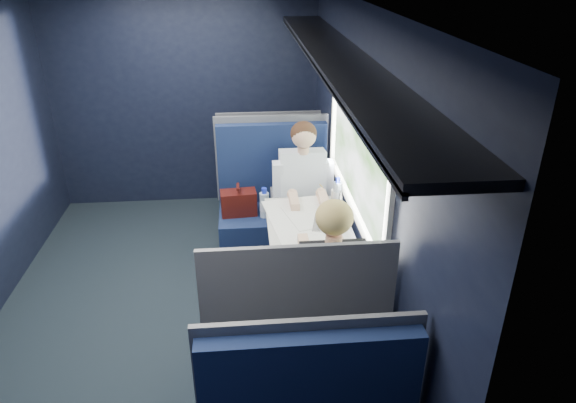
{
  "coord_description": "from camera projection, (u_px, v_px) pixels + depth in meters",
  "views": [
    {
      "loc": [
        0.6,
        -3.33,
        2.59
      ],
      "look_at": [
        0.9,
        0.0,
        0.95
      ],
      "focal_mm": 32.0,
      "sensor_mm": 36.0,
      "label": 1
    }
  ],
  "objects": [
    {
      "name": "ground",
      "position": [
        175.0,
        314.0,
        4.07
      ],
      "size": [
        2.8,
        4.2,
        0.01
      ],
      "primitive_type": "cube",
      "color": "black"
    },
    {
      "name": "woman",
      "position": [
        330.0,
        282.0,
        3.21
      ],
      "size": [
        0.53,
        0.56,
        1.32
      ],
      "color": "black",
      "rests_on": "ground"
    },
    {
      "name": "laptop",
      "position": [
        334.0,
        217.0,
        3.83
      ],
      "size": [
        0.27,
        0.32,
        0.21
      ],
      "color": "silver",
      "rests_on": "table"
    },
    {
      "name": "bottle_small",
      "position": [
        337.0,
        192.0,
        4.12
      ],
      "size": [
        0.07,
        0.07,
        0.23
      ],
      "color": "silver",
      "rests_on": "table"
    },
    {
      "name": "man",
      "position": [
        304.0,
        189.0,
        4.47
      ],
      "size": [
        0.53,
        0.56,
        1.32
      ],
      "color": "black",
      "rests_on": "ground"
    },
    {
      "name": "table",
      "position": [
        305.0,
        235.0,
        3.86
      ],
      "size": [
        0.62,
        1.0,
        0.74
      ],
      "color": "#54565E",
      "rests_on": "ground"
    },
    {
      "name": "seat_bay_near",
      "position": [
        273.0,
        212.0,
        4.73
      ],
      "size": [
        1.04,
        0.62,
        1.26
      ],
      "color": "#0D173A",
      "rests_on": "ground"
    },
    {
      "name": "papers",
      "position": [
        306.0,
        220.0,
        3.91
      ],
      "size": [
        0.65,
        0.85,
        0.01
      ],
      "primitive_type": "cube",
      "rotation": [
        0.0,
        0.0,
        0.16
      ],
      "color": "white",
      "rests_on": "table"
    },
    {
      "name": "seat_bay_far",
      "position": [
        293.0,
        341.0,
        3.18
      ],
      "size": [
        1.04,
        0.62,
        1.26
      ],
      "color": "#0D173A",
      "rests_on": "ground"
    },
    {
      "name": "cup",
      "position": [
        335.0,
        194.0,
        4.23
      ],
      "size": [
        0.06,
        0.06,
        0.08
      ],
      "primitive_type": "cylinder",
      "color": "white",
      "rests_on": "table"
    },
    {
      "name": "seat_row_front",
      "position": [
        268.0,
        174.0,
        5.57
      ],
      "size": [
        1.04,
        0.51,
        1.16
      ],
      "color": "#0D173A",
      "rests_on": "ground"
    },
    {
      "name": "room_shell",
      "position": [
        157.0,
        136.0,
        3.42
      ],
      "size": [
        3.0,
        4.4,
        2.4
      ],
      "color": "black",
      "rests_on": "ground"
    }
  ]
}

